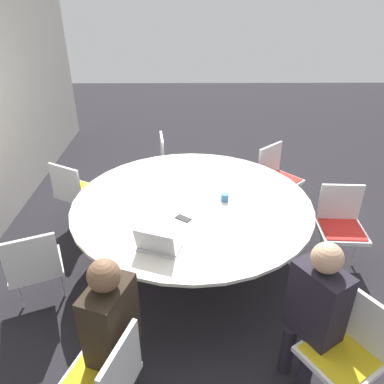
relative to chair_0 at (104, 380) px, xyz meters
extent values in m
plane|color=black|center=(1.70, -0.54, -0.50)|extent=(16.00, 16.00, 0.00)
cylinder|color=#333333|center=(1.70, -0.54, -0.49)|extent=(0.57, 0.57, 0.02)
cylinder|color=#333333|center=(1.70, -0.54, -0.14)|extent=(0.12, 0.12, 0.68)
cylinder|color=silver|center=(1.70, -0.54, 0.22)|extent=(2.30, 2.30, 0.03)
cube|color=silver|center=(0.02, 0.06, -0.07)|extent=(0.56, 0.54, 0.04)
cube|color=gold|center=(0.02, 0.06, -0.05)|extent=(0.49, 0.48, 0.01)
cube|color=silver|center=(-0.04, -0.12, 0.15)|extent=(0.40, 0.17, 0.40)
cylinder|color=silver|center=(0.19, 0.00, -0.30)|extent=(0.02, 0.02, 0.40)
cube|color=silver|center=(0.19, -1.49, -0.07)|extent=(0.60, 0.59, 0.04)
cube|color=gold|center=(0.19, -1.49, -0.05)|extent=(0.52, 0.52, 0.01)
cube|color=silver|center=(0.30, -1.65, 0.15)|extent=(0.37, 0.25, 0.40)
cylinder|color=silver|center=(0.34, -1.39, -0.30)|extent=(0.02, 0.02, 0.40)
cube|color=silver|center=(1.61, -2.02, -0.07)|extent=(0.44, 0.46, 0.04)
cube|color=red|center=(1.61, -2.02, -0.05)|extent=(0.39, 0.41, 0.01)
cube|color=silver|center=(1.81, -2.03, 0.15)|extent=(0.05, 0.42, 0.40)
cylinder|color=silver|center=(1.60, -2.20, -0.30)|extent=(0.02, 0.02, 0.40)
cylinder|color=silver|center=(1.62, -1.84, -0.30)|extent=(0.02, 0.02, 0.40)
cube|color=silver|center=(2.68, -1.65, -0.07)|extent=(0.61, 0.61, 0.04)
cube|color=red|center=(2.68, -1.65, -0.05)|extent=(0.53, 0.53, 0.01)
cube|color=silver|center=(2.83, -1.52, 0.15)|extent=(0.30, 0.33, 0.40)
cylinder|color=silver|center=(2.80, -1.78, -0.30)|extent=(0.02, 0.02, 0.40)
cylinder|color=silver|center=(2.56, -1.51, -0.30)|extent=(0.02, 0.02, 0.40)
cube|color=silver|center=(3.17, -0.35, -0.07)|extent=(0.49, 0.47, 0.04)
cube|color=olive|center=(3.17, -0.35, -0.05)|extent=(0.43, 0.42, 0.01)
cube|color=silver|center=(3.14, -0.16, 0.15)|extent=(0.42, 0.08, 0.40)
cylinder|color=silver|center=(3.34, -0.33, -0.30)|extent=(0.02, 0.02, 0.40)
cylinder|color=silver|center=(2.99, -0.38, -0.30)|extent=(0.02, 0.02, 0.40)
cube|color=silver|center=(2.42, 0.75, -0.07)|extent=(0.58, 0.59, 0.04)
cube|color=gold|center=(2.42, 0.75, -0.05)|extent=(0.51, 0.52, 0.01)
cube|color=silver|center=(2.25, 0.85, 0.15)|extent=(0.23, 0.38, 0.40)
cylinder|color=silver|center=(2.50, 0.91, -0.30)|extent=(0.02, 0.02, 0.40)
cylinder|color=silver|center=(2.33, 0.60, -0.30)|extent=(0.02, 0.02, 0.40)
cube|color=silver|center=(1.13, 0.83, -0.07)|extent=(0.56, 0.57, 0.04)
cube|color=olive|center=(1.13, 0.83, -0.05)|extent=(0.49, 0.50, 0.01)
cube|color=silver|center=(0.95, 0.75, 0.15)|extent=(0.19, 0.40, 0.40)
cylinder|color=silver|center=(1.06, 0.99, -0.30)|extent=(0.02, 0.02, 0.40)
cylinder|color=silver|center=(1.20, 0.66, -0.30)|extent=(0.02, 0.02, 0.40)
cylinder|color=#2D2319|center=(0.20, 0.11, -0.28)|extent=(0.10, 0.10, 0.44)
cylinder|color=#2D2319|center=(0.37, 0.05, -0.28)|extent=(0.10, 0.10, 0.44)
cube|color=#2D2319|center=(0.25, -0.02, 0.22)|extent=(0.41, 0.33, 0.55)
sphere|color=brown|center=(0.25, -0.02, 0.60)|extent=(0.20, 0.20, 0.20)
cylinder|color=#231E28|center=(0.26, -1.32, -0.28)|extent=(0.10, 0.10, 0.44)
cylinder|color=#231E28|center=(0.42, -1.23, -0.28)|extent=(0.10, 0.10, 0.44)
cube|color=#231E28|center=(0.39, -1.36, 0.22)|extent=(0.42, 0.38, 0.55)
sphere|color=tan|center=(0.39, -1.36, 0.60)|extent=(0.20, 0.20, 0.20)
cube|color=silver|center=(0.98, -0.28, 0.24)|extent=(0.32, 0.38, 0.02)
cube|color=silver|center=(0.88, -0.25, 0.35)|extent=(0.16, 0.33, 0.20)
cube|color=black|center=(0.89, -0.25, 0.35)|extent=(0.14, 0.29, 0.17)
cylinder|color=#33669E|center=(1.70, -0.86, 0.27)|extent=(0.07, 0.07, 0.08)
cube|color=black|center=(1.39, -0.46, 0.24)|extent=(0.14, 0.15, 0.01)
cube|color=black|center=(3.12, -1.24, -0.36)|extent=(0.36, 0.16, 0.28)
camera|label=1|loc=(-1.40, -0.51, 2.07)|focal=35.00mm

